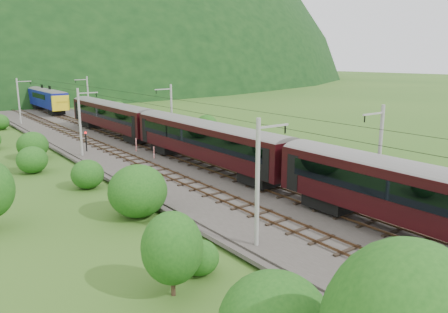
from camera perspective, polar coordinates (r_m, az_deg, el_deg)
ground at (r=32.14m, az=12.75°, el=-8.98°), size 600.00×600.00×0.00m
railbed at (r=38.91m, az=1.56°, el=-4.56°), size 14.00×220.00×0.30m
track_left at (r=37.47m, az=-1.34°, el=-4.89°), size 2.40×220.00×0.27m
track_right at (r=40.30m, az=4.25°, el=-3.65°), size 2.40×220.00×0.27m
catenary_left at (r=54.38m, az=-18.23°, el=4.48°), size 2.54×192.28×8.00m
catenary_right at (r=59.32m, az=-6.93°, el=5.67°), size 2.54×192.28×8.00m
overhead_wires at (r=37.43m, az=1.62°, el=5.65°), size 4.83×198.00×0.03m
train at (r=45.94m, az=-2.45°, el=2.92°), size 3.33×133.91×5.81m
hazard_post_near at (r=51.32m, az=-9.13°, el=0.53°), size 0.15×0.15×1.39m
hazard_post_far at (r=55.68m, az=-11.39°, el=1.53°), size 0.18×0.18×1.65m
signal at (r=57.03m, az=-17.58°, el=2.09°), size 0.27×0.27×2.48m
vegetation_left at (r=35.76m, az=-19.92°, el=-3.11°), size 13.59×149.91×7.00m
vegetation_right at (r=47.39m, az=13.86°, el=-0.22°), size 6.59×107.45×3.05m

